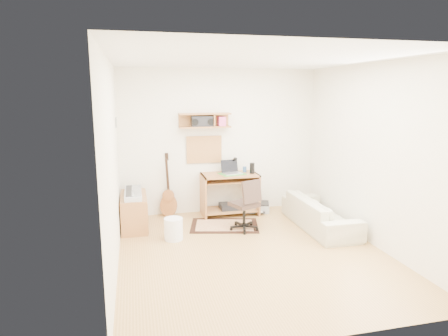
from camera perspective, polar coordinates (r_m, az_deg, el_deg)
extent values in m
cube|color=tan|center=(5.53, 4.10, -12.29)|extent=(3.60, 4.00, 0.01)
cube|color=white|center=(5.09, 4.53, 15.76)|extent=(3.60, 4.00, 0.01)
cube|color=white|center=(7.07, -0.59, 3.90)|extent=(3.60, 0.01, 2.60)
cube|color=white|center=(4.93, -16.15, 0.26)|extent=(0.01, 4.00, 2.60)
cube|color=white|center=(5.95, 21.14, 1.76)|extent=(0.01, 4.00, 2.60)
cube|color=#AA6F3C|center=(6.84, -2.83, 7.02)|extent=(0.90, 0.25, 0.26)
cube|color=tan|center=(7.00, -2.94, 2.75)|extent=(0.64, 0.03, 0.49)
cube|color=#4C8CBF|center=(6.36, -15.58, 6.49)|extent=(0.02, 0.20, 0.15)
cylinder|color=black|center=(6.96, 4.16, -0.03)|extent=(0.09, 0.09, 0.19)
cylinder|color=#2F548D|center=(7.08, 3.07, -0.20)|extent=(0.07, 0.07, 0.10)
cube|color=black|center=(6.83, -3.23, 6.84)|extent=(0.37, 0.17, 0.19)
cube|color=beige|center=(6.51, 0.07, -8.44)|extent=(1.24, 0.97, 0.01)
cube|color=#AA6F3C|center=(6.52, -13.12, -6.24)|extent=(0.40, 0.90, 0.55)
cube|color=#B2B5BA|center=(6.44, -13.24, -3.59)|extent=(0.26, 0.84, 0.07)
cylinder|color=white|center=(5.94, -7.44, -8.88)|extent=(0.36, 0.36, 0.33)
cube|color=#A5A8AA|center=(7.29, 4.96, -5.70)|extent=(0.51, 0.45, 0.16)
imported|color=#C1BB99|center=(6.54, 13.95, -5.74)|extent=(0.49, 1.69, 0.66)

